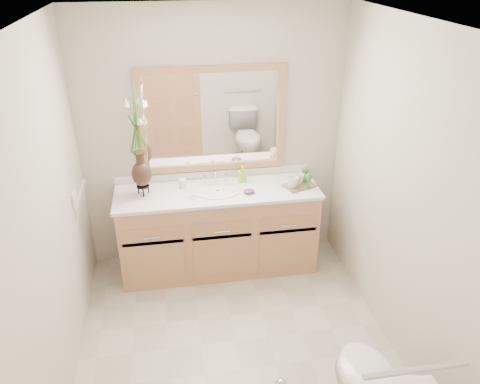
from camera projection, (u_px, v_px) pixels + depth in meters
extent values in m
plane|color=beige|center=(235.00, 341.00, 3.71)|extent=(2.60, 2.60, 0.00)
cube|color=white|center=(233.00, 22.00, 2.60)|extent=(2.40, 2.60, 0.02)
cube|color=beige|center=(213.00, 141.00, 4.29)|extent=(2.40, 0.02, 2.40)
cube|color=beige|center=(280.00, 356.00, 2.02)|extent=(2.40, 0.02, 2.40)
cube|color=beige|center=(49.00, 225.00, 2.98)|extent=(0.02, 2.60, 2.40)
cube|color=beige|center=(401.00, 196.00, 3.33)|extent=(0.02, 2.60, 2.40)
cube|color=tan|center=(218.00, 231.00, 4.41)|extent=(1.80, 0.55, 0.80)
cube|color=white|center=(218.00, 192.00, 4.22)|extent=(1.84, 0.57, 0.03)
ellipsoid|color=white|center=(218.00, 197.00, 4.22)|extent=(0.38, 0.30, 0.12)
cylinder|color=silver|center=(215.00, 177.00, 4.33)|extent=(0.02, 0.02, 0.11)
cylinder|color=silver|center=(205.00, 179.00, 4.32)|extent=(0.02, 0.02, 0.08)
cylinder|color=silver|center=(226.00, 178.00, 4.35)|extent=(0.02, 0.02, 0.08)
cube|color=white|center=(212.00, 120.00, 4.18)|extent=(1.20, 0.01, 0.85)
cube|color=tan|center=(211.00, 69.00, 3.97)|extent=(1.32, 0.04, 0.06)
cube|color=tan|center=(214.00, 166.00, 4.39)|extent=(1.32, 0.04, 0.06)
cube|color=tan|center=(141.00, 124.00, 4.09)|extent=(0.06, 0.04, 0.85)
cube|color=tan|center=(281.00, 116.00, 4.27)|extent=(0.06, 0.04, 0.85)
cube|color=white|center=(74.00, 199.00, 3.76)|extent=(0.02, 0.12, 0.12)
cylinder|color=silver|center=(417.00, 370.00, 2.27)|extent=(0.55, 0.03, 0.03)
cylinder|color=black|center=(143.00, 186.00, 4.11)|extent=(0.11, 0.11, 0.01)
ellipsoid|color=black|center=(142.00, 174.00, 4.06)|extent=(0.17, 0.17, 0.22)
cylinder|color=black|center=(140.00, 159.00, 3.99)|extent=(0.07, 0.07, 0.10)
cylinder|color=#4C7A33|center=(137.00, 129.00, 3.87)|extent=(0.06, 0.06, 0.41)
cylinder|color=#EFE7CF|center=(183.00, 183.00, 4.25)|extent=(0.06, 0.06, 0.08)
cylinder|color=#EFE7CF|center=(193.00, 197.00, 4.09)|extent=(0.09, 0.09, 0.01)
cube|color=beige|center=(193.00, 195.00, 4.09)|extent=(0.06, 0.04, 0.02)
imported|color=#9ECE30|center=(242.00, 174.00, 4.35)|extent=(0.07, 0.08, 0.14)
ellipsoid|color=#622674|center=(249.00, 191.00, 4.16)|extent=(0.11, 0.09, 0.04)
cube|color=brown|center=(299.00, 185.00, 4.29)|extent=(0.33, 0.28, 0.01)
imported|color=#EFE7CF|center=(292.00, 182.00, 4.22)|extent=(0.11, 0.11, 0.11)
imported|color=#EFE7CF|center=(299.00, 178.00, 4.29)|extent=(0.12, 0.11, 0.10)
cylinder|color=#256F27|center=(308.00, 187.00, 4.24)|extent=(0.05, 0.05, 0.01)
cylinder|color=#256F27|center=(308.00, 183.00, 4.22)|extent=(0.01, 0.01, 0.08)
ellipsoid|color=#256F27|center=(309.00, 178.00, 4.20)|extent=(0.06, 0.06, 0.07)
cylinder|color=#256F27|center=(304.00, 181.00, 4.35)|extent=(0.06, 0.06, 0.01)
cylinder|color=#256F27|center=(305.00, 176.00, 4.33)|extent=(0.01, 0.01, 0.09)
ellipsoid|color=#256F27|center=(305.00, 171.00, 4.30)|extent=(0.07, 0.07, 0.08)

